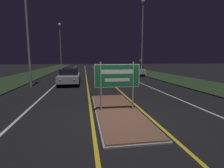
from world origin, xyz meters
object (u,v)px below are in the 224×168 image
Objects in this scene: car_receding_1 at (135,70)px; warning_sign at (141,64)px; car_approaching_0 at (69,76)px; highway_sign at (117,77)px; car_receding_0 at (121,75)px; streetlight_left_near at (25,1)px; streetlight_left_far at (60,38)px; streetlight_right_near at (142,31)px.

car_receding_1 is 1.96× the size of warning_sign.
warning_sign is (2.37, 4.42, 0.75)m from car_receding_1.
car_approaching_0 is at bearing -138.30° from car_receding_1.
highway_sign is 10.20m from car_receding_0.
streetlight_left_near is 20.70m from warning_sign.
car_receding_0 is at bearing -67.49° from streetlight_left_far.
car_receding_0 reaches higher than car_receding_1.
streetlight_right_near reaches higher than car_receding_0.
highway_sign reaches higher than car_approaching_0.
streetlight_right_near is at bearing 55.63° from car_receding_0.
streetlight_left_near is at bearing -143.00° from car_receding_1.
car_approaching_0 is (3.33, -20.99, -5.98)m from streetlight_left_far.
warning_sign reaches higher than car_receding_0.
car_approaching_0 is 1.93× the size of warning_sign.
car_approaching_0 is (-5.21, -0.36, -0.01)m from car_receding_0.
car_receding_0 is 1.72× the size of warning_sign.
streetlight_left_near is at bearing -148.55° from streetlight_right_near.
highway_sign is 18.57m from car_receding_1.
streetlight_left_far is at bearing 131.53° from streetlight_right_near.
warning_sign reaches higher than car_approaching_0.
highway_sign is 9.99m from car_approaching_0.
highway_sign is 0.52× the size of car_receding_0.
streetlight_left_near is at bearing -159.70° from car_approaching_0.
car_receding_0 is 0.88× the size of car_receding_1.
warning_sign is (1.89, 5.86, -4.72)m from streetlight_right_near.
car_receding_1 is at bearing 63.76° from car_receding_0.
streetlight_left_near is at bearing -89.70° from streetlight_left_far.
car_receding_1 is 1.01× the size of car_approaching_0.
streetlight_right_near reaches higher than warning_sign.
warning_sign is (6.13, 12.05, 0.76)m from car_receding_0.
streetlight_left_near is (-6.11, 8.34, 5.56)m from highway_sign.
streetlight_left_far is 17.78m from warning_sign.
car_receding_0 is at bearing -116.24° from car_receding_1.
streetlight_left_near is 10.68m from car_receding_0.
streetlight_left_near is at bearing 126.20° from highway_sign.
streetlight_left_far is at bearing 133.46° from car_receding_1.
streetlight_left_near is 14.87m from streetlight_right_near.
streetlight_left_near reaches higher than car_receding_0.
car_approaching_0 is (-8.98, -8.00, -0.02)m from car_receding_1.
warning_sign is at bearing 61.84° from car_receding_1.
highway_sign is at bearing -73.14° from car_approaching_0.
highway_sign is 11.74m from streetlight_left_near.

